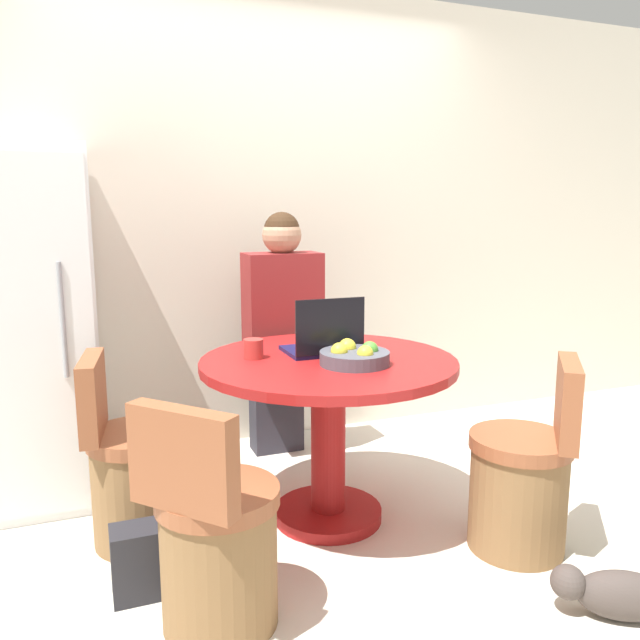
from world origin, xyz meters
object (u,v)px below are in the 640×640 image
fruit_bowl (355,356)px  cat (614,593)px  person_seated (280,325)px  handbag (155,558)px  dining_table (328,402)px  chair_left_side (135,476)px  chair_near_left_corner (216,546)px  chair_near_right_corner (523,483)px  refrigerator (17,328)px  laptop (324,342)px

fruit_bowl → cat: bearing=-55.8°
person_seated → cat: size_ratio=3.40×
fruit_bowl → handbag: (-0.84, -0.15, -0.64)m
dining_table → cat: (0.64, -0.99, -0.45)m
chair_left_side → fruit_bowl: (0.87, -0.25, 0.49)m
chair_near_left_corner → person_seated: size_ratio=0.59×
fruit_bowl → handbag: bearing=-170.2°
chair_near_right_corner → chair_near_left_corner: size_ratio=1.00×
chair_near_right_corner → cat: (0.00, -0.48, -0.19)m
dining_table → chair_near_left_corner: size_ratio=1.39×
refrigerator → laptop: (1.27, -0.65, -0.03)m
chair_near_right_corner → handbag: 1.45m
person_seated → fruit_bowl: (0.03, -0.91, 0.03)m
laptop → cat: (0.63, -1.07, -0.70)m
dining_table → handbag: (-0.78, -0.28, -0.41)m
chair_left_side → cat: 1.83m
chair_near_right_corner → refrigerator: bearing=-84.7°
refrigerator → person_seated: (1.29, 0.04, -0.08)m
chair_near_left_corner → cat: (1.25, -0.45, -0.19)m
chair_near_left_corner → fruit_bowl: bearing=-100.4°
refrigerator → handbag: size_ratio=5.47×
dining_table → chair_near_left_corner: bearing=-138.5°
laptop → fruit_bowl: laptop is taller
laptop → refrigerator: bearing=-27.3°
laptop → cat: 1.43m
dining_table → chair_near_right_corner: chair_near_right_corner is taller
handbag → fruit_bowl: bearing=9.8°
chair_near_right_corner → fruit_bowl: bearing=-84.3°
chair_left_side → chair_near_left_corner: same height
refrigerator → person_seated: refrigerator is taller
chair_near_right_corner → person_seated: size_ratio=0.59×
refrigerator → dining_table: (1.26, -0.74, -0.28)m
handbag → cat: bearing=-26.4°
dining_table → handbag: dining_table is taller
person_seated → laptop: (-0.02, -0.69, 0.05)m
refrigerator → chair_near_left_corner: bearing=-63.2°
laptop → cat: laptop is taller
laptop → fruit_bowl: 0.22m
chair_near_left_corner → handbag: chair_near_left_corner is taller
chair_near_right_corner → handbag: bearing=-60.5°
fruit_bowl → laptop: bearing=103.2°
cat → handbag: (-1.42, 0.71, 0.04)m
refrigerator → chair_left_side: 0.94m
person_seated → fruit_bowl: person_seated is taller
dining_table → cat: 1.26m
chair_near_left_corner → laptop: size_ratio=2.54×
cat → person_seated: bearing=-39.6°
person_seated → fruit_bowl: 0.91m
chair_near_left_corner → laptop: 1.02m
chair_left_side → fruit_bowl: fruit_bowl is taller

